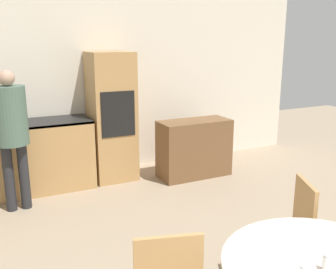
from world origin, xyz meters
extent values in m
cube|color=silver|center=(0.00, 5.24, 1.30)|extent=(6.96, 0.05, 2.60)
cube|color=tan|center=(0.17, 4.90, 0.88)|extent=(0.57, 0.58, 1.76)
cube|color=black|center=(0.17, 4.61, 0.97)|extent=(0.46, 0.01, 0.60)
cube|color=brown|center=(1.24, 4.46, 0.41)|extent=(1.02, 0.45, 0.82)
cylinder|color=beige|center=(0.16, 1.20, 0.73)|extent=(1.12, 1.12, 0.03)
cylinder|color=tan|center=(0.44, 2.15, 0.21)|extent=(0.04, 0.04, 0.42)
cylinder|color=tan|center=(0.73, 2.01, 0.21)|extent=(0.04, 0.04, 0.42)
cube|color=tan|center=(0.51, 1.94, 0.43)|extent=(0.53, 0.53, 0.02)
cube|color=tan|center=(0.68, 1.86, 0.67)|extent=(0.19, 0.36, 0.45)
cylinder|color=#262628|center=(-1.23, 4.37, 0.39)|extent=(0.11, 0.11, 0.78)
cylinder|color=#262628|center=(-1.07, 4.37, 0.39)|extent=(0.11, 0.11, 0.78)
cylinder|color=#4C6656|center=(-1.15, 4.37, 1.10)|extent=(0.36, 0.36, 0.65)
sphere|color=tan|center=(-1.15, 4.37, 1.52)|extent=(0.17, 0.17, 0.17)
cylinder|color=white|center=(0.12, 1.18, 0.78)|extent=(0.03, 0.03, 0.07)
cylinder|color=silver|center=(0.12, 1.18, 0.83)|extent=(0.03, 0.03, 0.01)
camera|label=1|loc=(-1.36, 0.00, 1.90)|focal=40.00mm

